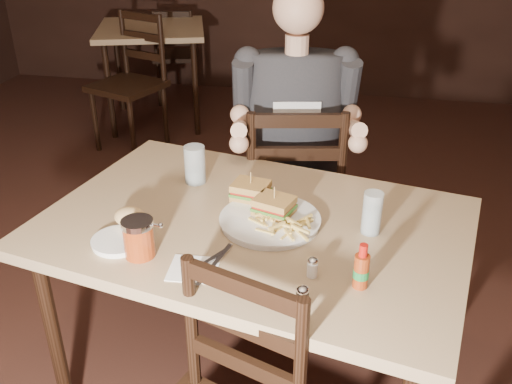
% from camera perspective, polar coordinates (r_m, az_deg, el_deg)
% --- Properties ---
extents(room_shell, '(7.00, 7.00, 7.00)m').
position_cam_1_polar(room_shell, '(1.83, -6.34, 18.19)').
color(room_shell, black).
rests_on(room_shell, ground).
extents(main_table, '(1.48, 1.14, 0.77)m').
position_cam_1_polar(main_table, '(1.86, -0.30, -4.84)').
color(main_table, tan).
rests_on(main_table, ground).
extents(bg_table, '(1.00, 1.00, 0.77)m').
position_cam_1_polar(bg_table, '(4.65, -10.39, 14.87)').
color(bg_table, tan).
rests_on(bg_table, ground).
extents(chair_far, '(0.53, 0.56, 0.96)m').
position_cam_1_polar(chair_far, '(2.56, 3.59, -0.65)').
color(chair_far, black).
rests_on(chair_far, ground).
extents(bg_chair_far, '(0.47, 0.50, 0.82)m').
position_cam_1_polar(bg_chair_far, '(5.21, -7.99, 13.40)').
color(bg_chair_far, black).
rests_on(bg_chair_far, ground).
extents(bg_chair_near, '(0.58, 0.60, 0.95)m').
position_cam_1_polar(bg_chair_near, '(4.21, -12.78, 10.36)').
color(bg_chair_near, black).
rests_on(bg_chair_near, ground).
extents(diner, '(0.60, 0.51, 0.91)m').
position_cam_1_polar(diner, '(2.33, 4.01, 9.03)').
color(diner, '#29272B').
rests_on(diner, chair_far).
extents(dinner_plate, '(0.37, 0.37, 0.02)m').
position_cam_1_polar(dinner_plate, '(1.80, 1.41, -2.97)').
color(dinner_plate, white).
rests_on(dinner_plate, main_table).
extents(sandwich_left, '(0.14, 0.13, 0.10)m').
position_cam_1_polar(sandwich_left, '(1.80, 1.84, -0.88)').
color(sandwich_left, tan).
rests_on(sandwich_left, dinner_plate).
extents(sandwich_right, '(0.13, 0.11, 0.10)m').
position_cam_1_polar(sandwich_right, '(1.89, -0.53, 0.64)').
color(sandwich_right, tan).
rests_on(sandwich_right, dinner_plate).
extents(fries_pile, '(0.27, 0.21, 0.04)m').
position_cam_1_polar(fries_pile, '(1.74, 2.61, -3.17)').
color(fries_pile, '#E9C357').
rests_on(fries_pile, dinner_plate).
extents(ketchup_dollop, '(0.05, 0.05, 0.01)m').
position_cam_1_polar(ketchup_dollop, '(1.87, 1.83, -1.30)').
color(ketchup_dollop, maroon).
rests_on(ketchup_dollop, dinner_plate).
extents(glass_left, '(0.09, 0.09, 0.14)m').
position_cam_1_polar(glass_left, '(2.05, -6.13, 2.75)').
color(glass_left, silver).
rests_on(glass_left, main_table).
extents(glass_right, '(0.07, 0.07, 0.14)m').
position_cam_1_polar(glass_right, '(1.77, 11.52, -2.06)').
color(glass_right, silver).
rests_on(glass_right, main_table).
extents(hot_sauce, '(0.05, 0.05, 0.13)m').
position_cam_1_polar(hot_sauce, '(1.53, 10.53, -7.28)').
color(hot_sauce, maroon).
rests_on(hot_sauce, main_table).
extents(salt_shaker, '(0.04, 0.04, 0.05)m').
position_cam_1_polar(salt_shaker, '(1.57, 5.66, -7.55)').
color(salt_shaker, white).
rests_on(salt_shaker, main_table).
extents(pepper_shaker, '(0.04, 0.04, 0.06)m').
position_cam_1_polar(pepper_shaker, '(1.46, 4.65, -10.52)').
color(pepper_shaker, '#38332D').
rests_on(pepper_shaker, main_table).
extents(syrup_dispenser, '(0.11, 0.11, 0.12)m').
position_cam_1_polar(syrup_dispenser, '(1.66, -11.65, -4.54)').
color(syrup_dispenser, maroon).
rests_on(syrup_dispenser, main_table).
extents(napkin, '(0.14, 0.14, 0.00)m').
position_cam_1_polar(napkin, '(1.61, -6.28, -7.65)').
color(napkin, white).
rests_on(napkin, main_table).
extents(knife, '(0.05, 0.22, 0.01)m').
position_cam_1_polar(knife, '(1.62, -4.13, -7.19)').
color(knife, silver).
rests_on(knife, napkin).
extents(fork, '(0.10, 0.16, 0.01)m').
position_cam_1_polar(fork, '(1.63, -4.84, -6.93)').
color(fork, silver).
rests_on(fork, napkin).
extents(side_plate, '(0.19, 0.19, 0.01)m').
position_cam_1_polar(side_plate, '(1.76, -13.54, -4.89)').
color(side_plate, white).
rests_on(side_plate, main_table).
extents(bread_roll, '(0.11, 0.10, 0.06)m').
position_cam_1_polar(bread_roll, '(1.81, -12.51, -2.41)').
color(bread_roll, '#DDB172').
rests_on(bread_roll, side_plate).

